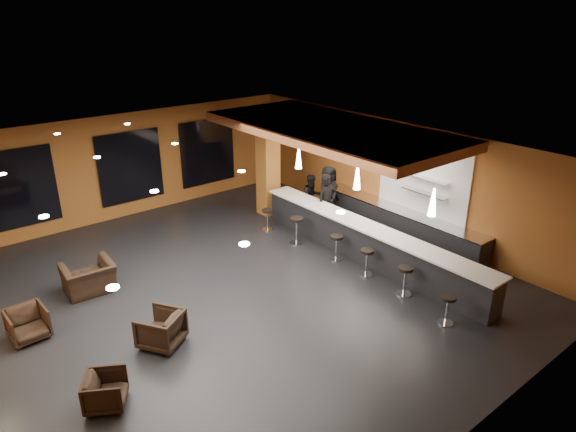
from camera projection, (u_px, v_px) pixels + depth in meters
floor at (240, 288)px, 13.27m from camera, size 12.00×13.00×0.10m
ceiling at (235, 154)px, 11.89m from camera, size 12.00×13.00×0.10m
wall_back at (129, 165)px, 17.27m from camera, size 12.00×0.10×3.50m
wall_front at (476, 356)px, 7.88m from camera, size 12.00×0.10×3.50m
wall_right at (398, 176)px, 16.11m from camera, size 0.10×13.00×3.50m
wood_soffit at (330, 130)px, 15.01m from camera, size 3.60×8.00×0.28m
window_left at (17, 189)px, 15.17m from camera, size 2.20×0.06×2.40m
window_center at (130, 167)px, 17.21m from camera, size 2.20×0.06×2.40m
window_right at (208, 152)px, 18.96m from camera, size 2.20×0.06×2.40m
tile_backsplash at (423, 177)px, 15.24m from camera, size 0.06×3.20×2.40m
bar_counter at (367, 244)px, 14.47m from camera, size 0.60×8.00×1.00m
bar_top at (368, 227)px, 14.27m from camera, size 0.78×8.10×0.05m
prep_counter at (399, 223)px, 16.02m from camera, size 0.70×6.00×0.86m
prep_top at (400, 210)px, 15.85m from camera, size 0.72×6.00×0.03m
wall_shelf_lower at (424, 193)px, 15.17m from camera, size 0.30×1.50×0.03m
wall_shelf_upper at (426, 178)px, 15.00m from camera, size 0.30×1.50×0.03m
column at (268, 165)px, 17.29m from camera, size 0.60×0.60×3.50m
pendant_0 at (433, 202)px, 12.33m from camera, size 0.20×0.20×0.70m
pendant_1 at (357, 177)px, 14.12m from camera, size 0.20×0.20×0.70m
pendant_2 at (299, 158)px, 15.91m from camera, size 0.20×0.20×0.70m
staff_a at (327, 203)px, 16.21m from camera, size 0.72×0.51×1.88m
staff_b at (312, 197)px, 17.17m from camera, size 0.86×0.73×1.56m
staff_c at (328, 193)px, 17.08m from camera, size 1.02×0.77×1.87m
armchair_a at (106, 391)px, 9.22m from camera, size 0.97×0.97×0.65m
armchair_b at (161, 329)px, 10.87m from camera, size 1.16×1.16×0.78m
armchair_c at (28, 324)px, 11.09m from camera, size 0.80×0.82×0.72m
armchair_d at (89, 278)px, 12.89m from camera, size 1.26×1.12×0.78m
bar_stool_0 at (448, 306)px, 11.56m from camera, size 0.36×0.36×0.71m
bar_stool_1 at (405, 277)px, 12.72m from camera, size 0.39×0.39×0.77m
bar_stool_2 at (367, 259)px, 13.66m from camera, size 0.38×0.38×0.75m
bar_stool_3 at (337, 244)px, 14.49m from camera, size 0.38×0.38×0.75m
bar_stool_4 at (297, 227)px, 15.46m from camera, size 0.42×0.42×0.84m
bar_stool_5 at (268, 217)px, 16.41m from camera, size 0.36×0.36×0.71m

